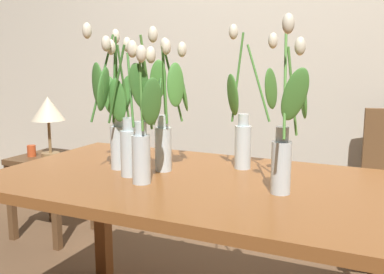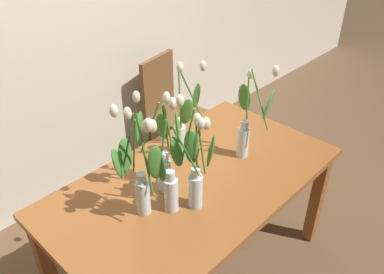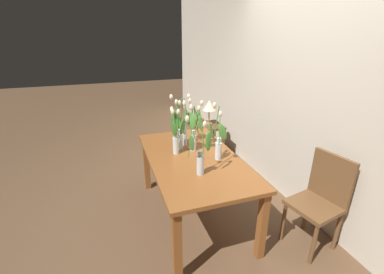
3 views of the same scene
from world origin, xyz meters
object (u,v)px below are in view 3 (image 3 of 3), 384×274
object	(u,v)px
dining_table	(193,165)
tulip_vase_4	(200,156)
table_lamp	(209,106)
tulip_vase_2	(177,136)
pillar_candle	(202,121)
tulip_vase_1	(218,143)
tulip_vase_3	(183,125)
dining_chair	(321,197)
tulip_vase_5	(195,132)
tulip_vase_0	(178,133)
side_table	(208,132)

from	to	relation	value
dining_table	tulip_vase_4	distance (m)	0.46
tulip_vase_4	table_lamp	distance (m)	1.96
tulip_vase_2	pillar_candle	world-z (taller)	tulip_vase_2
tulip_vase_1	tulip_vase_3	world-z (taller)	same
tulip_vase_3	pillar_candle	bearing A→B (deg)	149.83
dining_chair	tulip_vase_3	bearing A→B (deg)	-137.92
dining_table	dining_chair	distance (m)	1.25
tulip_vase_5	tulip_vase_0	bearing A→B (deg)	-118.43
tulip_vase_1	side_table	xyz separation A→B (m)	(-1.53, 0.52, -0.50)
pillar_candle	tulip_vase_2	bearing A→B (deg)	-30.24
tulip_vase_3	tulip_vase_0	bearing A→B (deg)	-39.71
dining_table	tulip_vase_1	size ratio (longest dim) A/B	2.72
dining_table	tulip_vase_1	xyz separation A→B (m)	(0.13, 0.21, 0.28)
tulip_vase_2	dining_chair	bearing A→B (deg)	51.79
tulip_vase_1	tulip_vase_5	size ratio (longest dim) A/B	1.09
tulip_vase_0	tulip_vase_5	distance (m)	0.19
tulip_vase_1	table_lamp	bearing A→B (deg)	160.86
tulip_vase_0	tulip_vase_3	distance (m)	0.15
tulip_vase_4	tulip_vase_2	bearing A→B (deg)	-172.55
dining_table	tulip_vase_2	distance (m)	0.35
tulip_vase_0	side_table	xyz separation A→B (m)	(-1.15, 0.82, -0.50)
pillar_candle	tulip_vase_0	bearing A→B (deg)	-31.11
tulip_vase_3	tulip_vase_5	size ratio (longest dim) A/B	1.09
dining_chair	tulip_vase_5	bearing A→B (deg)	-134.24
tulip_vase_0	tulip_vase_1	world-z (taller)	tulip_vase_1
tulip_vase_3	pillar_candle	xyz separation A→B (m)	(-1.15, 0.67, -0.38)
dining_chair	table_lamp	xyz separation A→B (m)	(-2.17, -0.25, 0.33)
tulip_vase_0	table_lamp	distance (m)	1.45
tulip_vase_2	dining_chair	distance (m)	1.49
dining_chair	pillar_candle	distance (m)	2.28
tulip_vase_2	pillar_candle	xyz separation A→B (m)	(-1.37, 0.80, -0.35)
tulip_vase_5	pillar_candle	xyz separation A→B (m)	(-1.35, 0.60, -0.37)
tulip_vase_2	table_lamp	bearing A→B (deg)	145.55
tulip_vase_4	dining_chair	size ratio (longest dim) A/B	0.63
dining_table	tulip_vase_2	xyz separation A→B (m)	(-0.14, -0.13, 0.29)
tulip_vase_3	tulip_vase_5	distance (m)	0.21
tulip_vase_2	side_table	xyz separation A→B (m)	(-1.25, 0.86, -0.51)
tulip_vase_1	tulip_vase_5	world-z (taller)	tulip_vase_1
dining_table	table_lamp	size ratio (longest dim) A/B	4.02
tulip_vase_1	dining_table	bearing A→B (deg)	-120.73
tulip_vase_0	table_lamp	size ratio (longest dim) A/B	1.36
pillar_candle	side_table	bearing A→B (deg)	27.66
dining_chair	table_lamp	size ratio (longest dim) A/B	2.34
table_lamp	pillar_candle	bearing A→B (deg)	-138.09
tulip_vase_0	side_table	bearing A→B (deg)	144.41
tulip_vase_5	table_lamp	distance (m)	1.44
tulip_vase_3	dining_chair	world-z (taller)	tulip_vase_3
side_table	pillar_candle	distance (m)	0.20
dining_table	tulip_vase_1	world-z (taller)	tulip_vase_1
tulip_vase_2	tulip_vase_3	distance (m)	0.25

